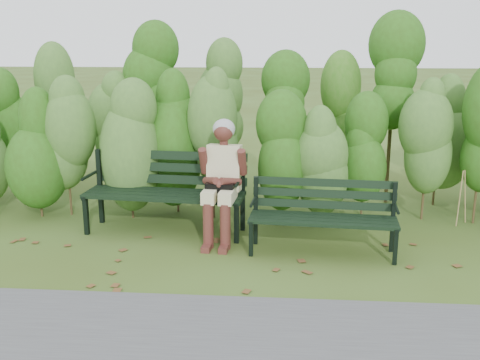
{
  "coord_description": "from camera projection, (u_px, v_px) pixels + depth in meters",
  "views": [
    {
      "loc": [
        0.46,
        -5.48,
        2.22
      ],
      "look_at": [
        0.0,
        0.35,
        0.75
      ],
      "focal_mm": 42.0,
      "sensor_mm": 36.0,
      "label": 1
    }
  ],
  "objects": [
    {
      "name": "bench_left",
      "position": [
        167.0,
        185.0,
        6.61
      ],
      "size": [
        1.9,
        0.76,
        0.93
      ],
      "color": "black",
      "rests_on": "ground"
    },
    {
      "name": "leaf_litter",
      "position": [
        257.0,
        267.0,
        5.63
      ],
      "size": [
        5.81,
        2.1,
        0.01
      ],
      "color": "brown",
      "rests_on": "ground"
    },
    {
      "name": "ground",
      "position": [
        237.0,
        257.0,
        5.87
      ],
      "size": [
        80.0,
        80.0,
        0.0
      ],
      "primitive_type": "plane",
      "color": "#3C4917"
    },
    {
      "name": "seated_woman",
      "position": [
        222.0,
        173.0,
        6.26
      ],
      "size": [
        0.55,
        0.8,
        1.36
      ],
      "color": "beige",
      "rests_on": "ground"
    },
    {
      "name": "bench_right",
      "position": [
        323.0,
        211.0,
        5.95
      ],
      "size": [
        1.57,
        0.63,
        0.77
      ],
      "color": "black",
      "rests_on": "ground"
    },
    {
      "name": "hedge_band",
      "position": [
        249.0,
        115.0,
        7.36
      ],
      "size": [
        11.04,
        1.67,
        2.42
      ],
      "color": "#47381E",
      "rests_on": "ground"
    }
  ]
}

